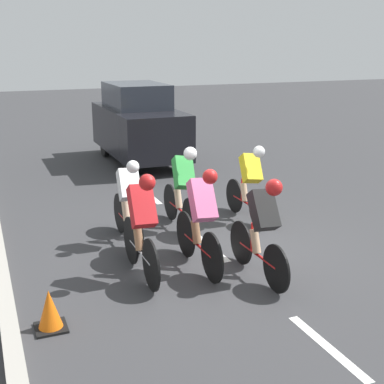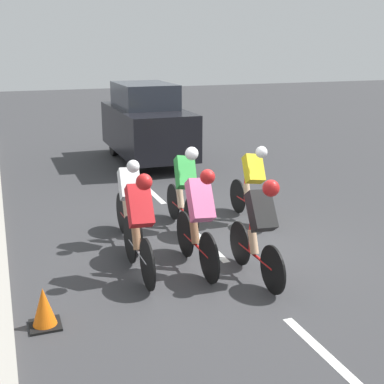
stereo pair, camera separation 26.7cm
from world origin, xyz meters
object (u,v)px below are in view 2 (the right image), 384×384
(support_car, at_px, (146,124))
(cyclist_pink, at_px, (199,218))
(cyclist_red, at_px, (139,223))
(cyclist_green, at_px, (185,185))
(cyclist_black, at_px, (260,226))
(cyclist_yellow, at_px, (252,181))
(traffic_cone, at_px, (44,308))
(cyclist_white, at_px, (129,200))

(support_car, bearing_deg, cyclist_pink, 80.38)
(cyclist_red, height_order, support_car, support_car)
(support_car, bearing_deg, cyclist_green, 81.39)
(cyclist_black, bearing_deg, cyclist_red, -23.41)
(cyclist_green, height_order, support_car, support_car)
(cyclist_yellow, xyz_separation_m, cyclist_black, (1.03, 2.30, 0.03))
(cyclist_green, bearing_deg, traffic_cone, 44.62)
(cyclist_green, xyz_separation_m, traffic_cone, (2.65, 2.62, -0.56))
(cyclist_black, height_order, traffic_cone, cyclist_black)
(cyclist_green, relative_size, traffic_cone, 3.37)
(cyclist_red, distance_m, cyclist_pink, 0.86)
(cyclist_red, bearing_deg, traffic_cone, 33.79)
(cyclist_green, distance_m, cyclist_pink, 1.78)
(cyclist_pink, distance_m, support_car, 7.28)
(cyclist_white, bearing_deg, cyclist_pink, 115.47)
(cyclist_white, relative_size, support_car, 0.44)
(cyclist_green, bearing_deg, cyclist_yellow, 178.61)
(cyclist_yellow, bearing_deg, cyclist_white, 7.21)
(cyclist_white, relative_size, cyclist_green, 1.05)
(traffic_cone, bearing_deg, cyclist_black, -174.47)
(traffic_cone, bearing_deg, support_car, -113.35)
(cyclist_black, height_order, cyclist_pink, cyclist_pink)
(cyclist_pink, height_order, support_car, support_car)
(cyclist_black, xyz_separation_m, traffic_cone, (2.92, 0.28, -0.56))
(cyclist_pink, relative_size, support_car, 0.44)
(cyclist_yellow, relative_size, cyclist_green, 0.98)
(cyclist_red, relative_size, cyclist_white, 0.98)
(cyclist_white, bearing_deg, support_car, -108.14)
(traffic_cone, bearing_deg, cyclist_pink, -158.78)
(cyclist_yellow, height_order, cyclist_pink, cyclist_pink)
(cyclist_pink, bearing_deg, cyclist_white, -64.53)
(cyclist_green, bearing_deg, cyclist_white, 17.18)
(cyclist_red, distance_m, cyclist_black, 1.65)
(cyclist_red, bearing_deg, support_car, -106.25)
(cyclist_black, relative_size, traffic_cone, 3.42)
(cyclist_red, distance_m, traffic_cone, 1.78)
(cyclist_yellow, height_order, support_car, support_car)
(cyclist_green, relative_size, cyclist_pink, 0.97)
(cyclist_pink, bearing_deg, cyclist_black, 137.91)
(cyclist_white, xyz_separation_m, support_car, (-1.89, -5.76, 0.32))
(cyclist_yellow, relative_size, cyclist_black, 0.97)
(cyclist_white, distance_m, support_car, 6.07)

